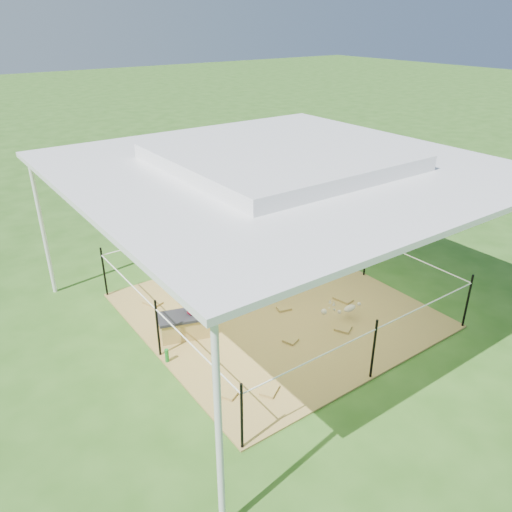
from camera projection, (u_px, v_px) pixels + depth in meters
ground at (276, 311)px, 8.90m from camera, size 90.00×90.00×0.00m
hay_patch at (276, 310)px, 8.89m from camera, size 4.60×4.60×0.03m
canopy_tent at (279, 163)px, 7.72m from camera, size 6.30×6.30×2.90m
rope_fence at (276, 279)px, 8.62m from camera, size 4.54×4.54×1.00m
straw_bale at (185, 326)px, 8.09m from camera, size 0.87×0.62×0.35m
dark_cloth at (184, 316)px, 8.01m from camera, size 0.93×0.67×0.04m
woman at (188, 290)px, 7.86m from camera, size 0.32×0.40×0.94m
green_bottle at (167, 355)px, 7.50m from camera, size 0.08×0.08×0.22m
pony at (267, 270)px, 9.32m from camera, size 1.12×0.74×0.87m
pink_hat at (267, 245)px, 9.10m from camera, size 0.27×0.27×0.13m
foal at (350, 307)px, 8.53m from camera, size 0.82×0.49×0.44m
trash_barrel at (242, 177)px, 14.58m from camera, size 0.80×0.80×0.95m
picnic_table_near at (164, 168)px, 15.89m from camera, size 1.92×1.49×0.74m
picnic_table_far at (239, 144)px, 18.47m from camera, size 2.28×1.83×0.85m
distant_person at (185, 165)px, 15.38m from camera, size 0.64×0.54×1.18m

